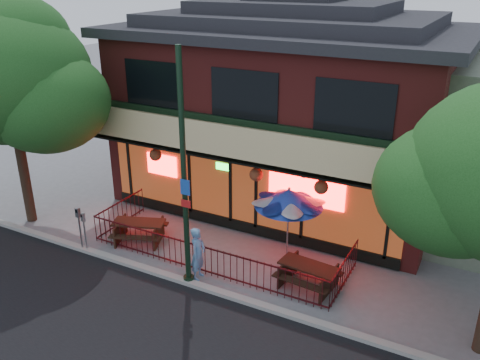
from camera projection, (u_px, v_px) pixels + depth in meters
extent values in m
plane|color=gray|center=(196.00, 275.00, 15.65)|extent=(80.00, 80.00, 0.00)
cube|color=#999993|center=(187.00, 282.00, 15.22)|extent=(80.00, 0.25, 0.12)
cube|color=maroon|center=(290.00, 118.00, 20.28)|extent=(12.00, 8.00, 6.50)
cube|color=#59230F|center=(244.00, 190.00, 17.61)|extent=(11.00, 0.06, 2.60)
cube|color=#FF0C0C|center=(306.00, 191.00, 16.38)|extent=(2.60, 0.04, 0.90)
cube|color=#FF0C0C|center=(162.00, 165.00, 18.88)|extent=(1.30, 0.04, 0.80)
cube|color=#D1BC84|center=(237.00, 142.00, 16.49)|extent=(12.20, 1.33, 1.26)
cube|color=black|center=(154.00, 84.00, 17.88)|extent=(2.40, 0.06, 1.60)
cube|color=black|center=(244.00, 95.00, 16.32)|extent=(2.40, 0.06, 1.60)
cube|color=black|center=(354.00, 108.00, 14.77)|extent=(2.40, 0.06, 1.60)
cube|color=black|center=(243.00, 226.00, 18.12)|extent=(11.00, 0.12, 0.40)
cube|color=#FFC672|center=(412.00, 200.00, 14.71)|extent=(0.18, 0.18, 0.32)
cube|color=#3F0D11|center=(199.00, 246.00, 15.45)|extent=(8.40, 0.04, 0.04)
cube|color=#3F0D11|center=(199.00, 269.00, 15.77)|extent=(8.40, 0.04, 0.04)
cube|color=#3F0D11|center=(119.00, 202.00, 18.32)|extent=(0.04, 2.60, 0.04)
cube|color=#3F0D11|center=(345.00, 260.00, 14.69)|extent=(0.04, 2.60, 0.04)
cylinder|color=#3F0D11|center=(199.00, 258.00, 15.62)|extent=(0.02, 0.02, 1.00)
cylinder|color=black|center=(184.00, 175.00, 13.98)|extent=(0.16, 0.16, 7.00)
cylinder|color=black|center=(189.00, 279.00, 15.28)|extent=(0.32, 0.32, 0.20)
cube|color=#194CB2|center=(185.00, 187.00, 13.92)|extent=(0.30, 0.02, 0.45)
cube|color=red|center=(186.00, 204.00, 14.11)|extent=(0.30, 0.02, 0.22)
cylinder|color=#37291B|center=(21.00, 156.00, 18.15)|extent=(0.36, 0.36, 5.12)
ellipsoid|color=#1A4918|center=(7.00, 75.00, 17.05)|extent=(5.60, 5.60, 4.59)
ellipsoid|color=#1A4918|center=(15.00, 40.00, 16.86)|extent=(3.64, 3.64, 2.98)
cube|color=#361F13|center=(120.00, 231.00, 17.57)|extent=(0.51, 1.20, 0.72)
cube|color=#361F13|center=(159.00, 233.00, 17.43)|extent=(0.51, 1.20, 0.72)
cube|color=#361F13|center=(139.00, 222.00, 17.36)|extent=(1.90, 1.31, 0.06)
cube|color=#361F13|center=(135.00, 238.00, 16.98)|extent=(1.73, 0.89, 0.05)
cube|color=#361F13|center=(144.00, 223.00, 17.96)|extent=(1.73, 0.89, 0.05)
cube|color=black|center=(288.00, 269.00, 15.31)|extent=(0.18, 1.25, 0.71)
cube|color=black|center=(329.00, 283.00, 14.63)|extent=(0.18, 1.25, 0.71)
cube|color=black|center=(309.00, 266.00, 14.83)|extent=(1.79, 0.88, 0.06)
cube|color=black|center=(300.00, 283.00, 14.54)|extent=(1.74, 0.43, 0.05)
cube|color=black|center=(316.00, 266.00, 15.35)|extent=(1.74, 0.43, 0.05)
cylinder|color=gray|center=(288.00, 226.00, 16.25)|extent=(0.05, 0.05, 2.27)
cone|color=#1C379E|center=(289.00, 198.00, 15.87)|extent=(2.17, 2.17, 0.57)
sphere|color=gray|center=(289.00, 189.00, 15.75)|extent=(0.10, 0.10, 0.10)
imported|color=#6697CD|center=(198.00, 254.00, 15.22)|extent=(0.47, 0.66, 1.69)
cylinder|color=#989BA1|center=(85.00, 236.00, 16.76)|extent=(0.05, 0.05, 1.16)
cube|color=#989BA1|center=(83.00, 217.00, 16.49)|extent=(0.15, 0.14, 0.29)
cube|color=black|center=(81.00, 216.00, 16.43)|extent=(0.08, 0.03, 0.11)
cylinder|color=gray|center=(81.00, 233.00, 16.83)|extent=(0.06, 0.06, 1.26)
cube|color=gray|center=(78.00, 213.00, 16.54)|extent=(0.14, 0.12, 0.32)
cube|color=black|center=(76.00, 211.00, 16.46)|extent=(0.09, 0.01, 0.11)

